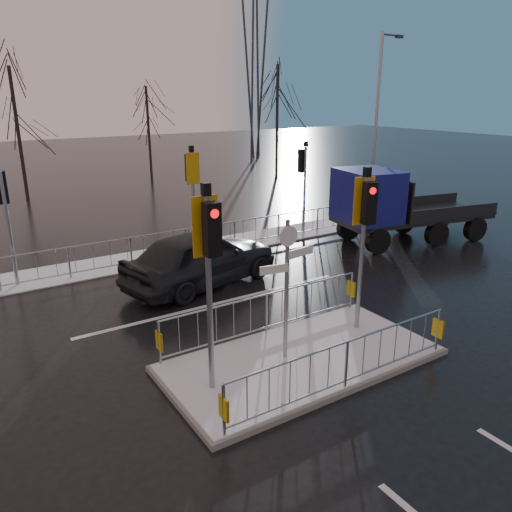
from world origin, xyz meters
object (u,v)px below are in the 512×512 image
flatbed_truck (386,204)px  street_lamp_right (377,122)px  car_far_lane (201,258)px  traffic_island (301,346)px

flatbed_truck → street_lamp_right: 4.81m
car_far_lane → street_lamp_right: (10.27, 3.13, 3.54)m
street_lamp_right → flatbed_truck: bearing=-127.5°
traffic_island → street_lamp_right: size_ratio=0.75×
traffic_island → flatbed_truck: traffic_island is taller
traffic_island → flatbed_truck: size_ratio=0.91×
flatbed_truck → car_far_lane: bearing=-179.6°
traffic_island → car_far_lane: (0.31, 5.36, 0.46)m
traffic_island → street_lamp_right: 14.14m
car_far_lane → flatbed_truck: flatbed_truck is taller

